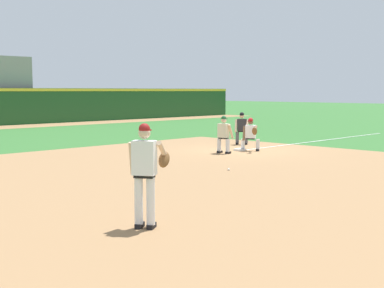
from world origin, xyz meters
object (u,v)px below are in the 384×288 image
object	(u,v)px
baserunner	(224,133)
pitcher	(146,169)
first_base_bag	(240,150)
first_baseman	(251,133)
baseball	(229,169)
umpire	(242,127)

from	to	relation	value
baserunner	pitcher	bearing A→B (deg)	-145.46
first_base_bag	first_baseman	size ratio (longest dim) A/B	0.28
first_base_bag	baseball	distance (m)	5.42
first_base_bag	baserunner	world-z (taller)	baserunner
first_baseman	baseball	bearing A→B (deg)	-148.50
baseball	baserunner	world-z (taller)	baserunner
pitcher	umpire	distance (m)	15.01
pitcher	baserunner	world-z (taller)	pitcher
first_base_bag	pitcher	distance (m)	12.52
pitcher	first_baseman	bearing A→B (deg)	30.08
baseball	pitcher	xyz separation A→B (m)	(-6.19, -3.43, 1.02)
first_baseman	first_base_bag	bearing A→B (deg)	123.97
first_baseman	umpire	xyz separation A→B (m)	(1.76, 1.92, 0.06)
pitcher	umpire	xyz separation A→B (m)	(12.58, 8.18, -0.27)
baseball	umpire	distance (m)	7.99
first_baseman	baserunner	size ratio (longest dim) A/B	0.92
first_base_bag	umpire	size ratio (longest dim) A/B	0.26
pitcher	umpire	bearing A→B (deg)	33.04
pitcher	baserunner	bearing A→B (deg)	34.54
baserunner	first_base_bag	bearing A→B (deg)	6.18
first_baseman	baserunner	xyz separation A→B (m)	(-1.38, 0.23, 0.06)
first_base_bag	umpire	world-z (taller)	umpire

